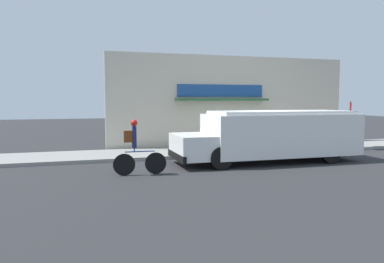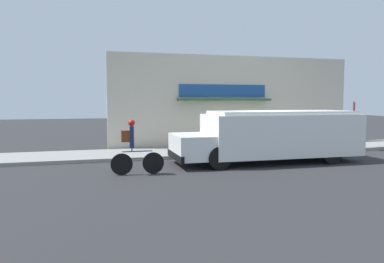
# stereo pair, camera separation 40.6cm
# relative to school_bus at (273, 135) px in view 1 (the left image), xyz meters

# --- Properties ---
(ground_plane) EXTENTS (70.00, 70.00, 0.00)m
(ground_plane) POSITION_rel_school_bus_xyz_m (0.42, 1.62, -1.03)
(ground_plane) COLOR #2B2B2D
(sidewalk) EXTENTS (28.00, 2.77, 0.13)m
(sidewalk) POSITION_rel_school_bus_xyz_m (0.42, 3.01, -0.96)
(sidewalk) COLOR gray
(sidewalk) RESTS_ON ground_plane
(storefront) EXTENTS (12.42, 0.73, 4.48)m
(storefront) POSITION_rel_school_bus_xyz_m (0.40, 4.67, 1.22)
(storefront) COLOR beige
(storefront) RESTS_ON ground_plane
(school_bus) EXTENTS (7.03, 2.77, 1.92)m
(school_bus) POSITION_rel_school_bus_xyz_m (0.00, 0.00, 0.00)
(school_bus) COLOR white
(school_bus) RESTS_ON ground_plane
(cyclist) EXTENTS (1.67, 0.21, 1.73)m
(cyclist) POSITION_rel_school_bus_xyz_m (-5.31, -0.97, -0.20)
(cyclist) COLOR black
(cyclist) RESTS_ON ground_plane
(stop_sign_post) EXTENTS (0.45, 0.45, 2.13)m
(stop_sign_post) POSITION_rel_school_bus_xyz_m (5.17, 1.96, 0.54)
(stop_sign_post) COLOR slate
(stop_sign_post) RESTS_ON sidewalk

